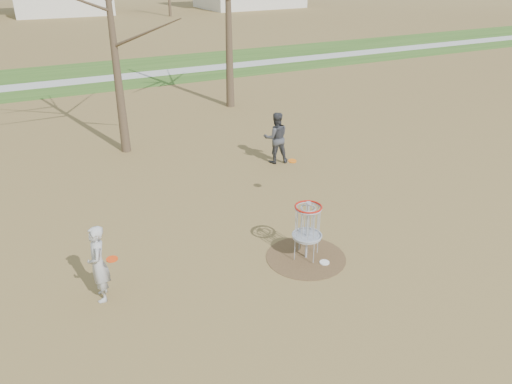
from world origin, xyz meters
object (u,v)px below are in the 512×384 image
player_throwing (276,138)px  disc_grounded (324,262)px  player_standing (98,264)px  disc_golf_basket (308,222)px

player_throwing → disc_grounded: size_ratio=7.60×
player_standing → disc_grounded: player_standing is taller
player_standing → player_throwing: size_ratio=0.95×
disc_golf_basket → player_throwing: bearing=68.1°
player_throwing → disc_grounded: 6.04m
player_throwing → disc_grounded: bearing=87.4°
disc_grounded → disc_golf_basket: bearing=123.3°
player_standing → player_throwing: bearing=134.1°
player_throwing → disc_grounded: player_throwing is taller
disc_grounded → disc_golf_basket: (-0.25, 0.38, 0.89)m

